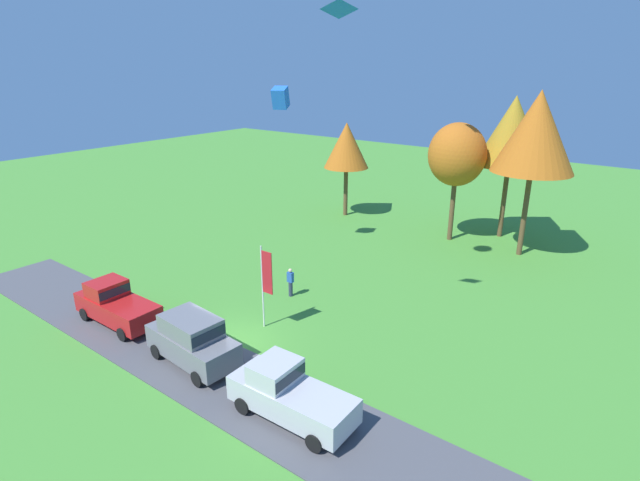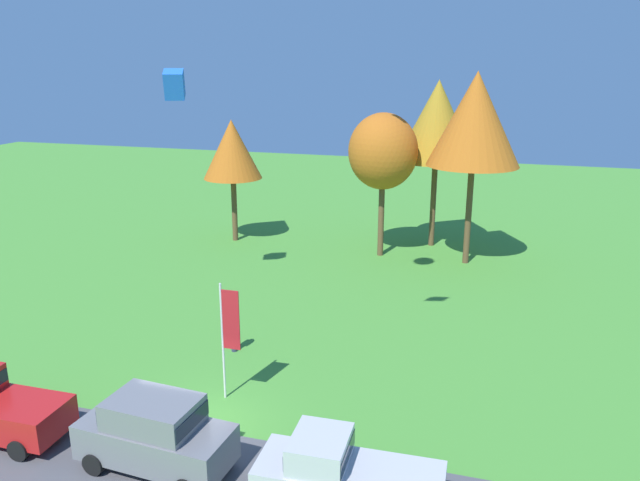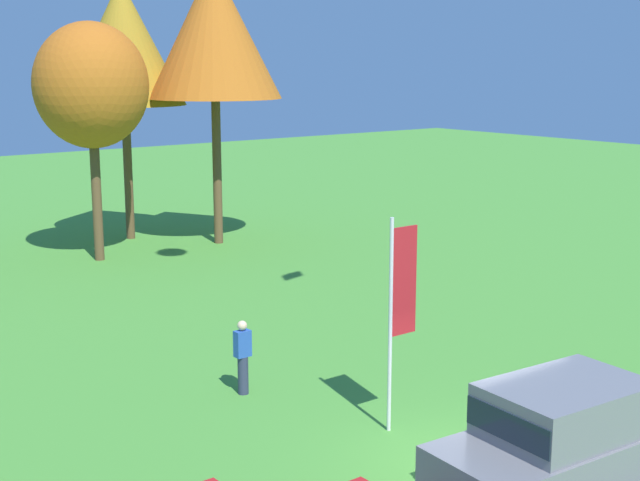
{
  "view_description": "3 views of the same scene",
  "coord_description": "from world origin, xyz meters",
  "px_view_note": "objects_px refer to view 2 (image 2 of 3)",
  "views": [
    {
      "loc": [
        15.99,
        -14.11,
        12.76
      ],
      "look_at": [
        1.3,
        5.23,
        4.08
      ],
      "focal_mm": 28.0,
      "sensor_mm": 36.0,
      "label": 1
    },
    {
      "loc": [
        9.01,
        -16.14,
        11.8
      ],
      "look_at": [
        2.73,
        5.15,
        5.31
      ],
      "focal_mm": 35.0,
      "sensor_mm": 36.0,
      "label": 2
    },
    {
      "loc": [
        -11.53,
        -10.34,
        7.38
      ],
      "look_at": [
        1.53,
        6.35,
        3.09
      ],
      "focal_mm": 50.0,
      "sensor_mm": 36.0,
      "label": 3
    }
  ],
  "objects_px": {
    "car_suv_near_entrance": "(155,431)",
    "tree_far_right": "(437,121)",
    "flag_banner": "(228,327)",
    "kite_box_near_flag": "(174,84)",
    "car_pickup_far_end": "(342,475)",
    "person_watching_sky": "(234,332)",
    "tree_lone_near": "(232,150)",
    "tree_far_left": "(475,119)",
    "tree_center_back": "(383,152)"
  },
  "relations": [
    {
      "from": "person_watching_sky",
      "to": "tree_far_left",
      "type": "relative_size",
      "value": 0.15
    },
    {
      "from": "car_pickup_far_end",
      "to": "tree_lone_near",
      "type": "bearing_deg",
      "value": 119.91
    },
    {
      "from": "person_watching_sky",
      "to": "tree_lone_near",
      "type": "distance_m",
      "value": 17.63
    },
    {
      "from": "tree_far_right",
      "to": "car_pickup_far_end",
      "type": "bearing_deg",
      "value": -88.57
    },
    {
      "from": "flag_banner",
      "to": "kite_box_near_flag",
      "type": "bearing_deg",
      "value": 126.38
    },
    {
      "from": "car_pickup_far_end",
      "to": "kite_box_near_flag",
      "type": "bearing_deg",
      "value": 131.6
    },
    {
      "from": "tree_lone_near",
      "to": "tree_center_back",
      "type": "height_order",
      "value": "tree_center_back"
    },
    {
      "from": "car_suv_near_entrance",
      "to": "car_pickup_far_end",
      "type": "bearing_deg",
      "value": -1.55
    },
    {
      "from": "tree_center_back",
      "to": "tree_far_right",
      "type": "distance_m",
      "value": 4.45
    },
    {
      "from": "car_suv_near_entrance",
      "to": "tree_far_left",
      "type": "height_order",
      "value": "tree_far_left"
    },
    {
      "from": "tree_lone_near",
      "to": "flag_banner",
      "type": "height_order",
      "value": "tree_lone_near"
    },
    {
      "from": "car_suv_near_entrance",
      "to": "person_watching_sky",
      "type": "distance_m",
      "value": 7.96
    },
    {
      "from": "car_pickup_far_end",
      "to": "tree_far_left",
      "type": "relative_size",
      "value": 0.45
    },
    {
      "from": "car_suv_near_entrance",
      "to": "flag_banner",
      "type": "bearing_deg",
      "value": 84.49
    },
    {
      "from": "car_pickup_far_end",
      "to": "tree_far_left",
      "type": "xyz_separation_m",
      "value": [
        1.77,
        22.88,
        7.4
      ]
    },
    {
      "from": "tree_far_right",
      "to": "tree_far_left",
      "type": "bearing_deg",
      "value": -52.17
    },
    {
      "from": "person_watching_sky",
      "to": "tree_lone_near",
      "type": "xyz_separation_m",
      "value": [
        -6.76,
        15.42,
        5.24
      ]
    },
    {
      "from": "car_suv_near_entrance",
      "to": "flag_banner",
      "type": "height_order",
      "value": "flag_banner"
    },
    {
      "from": "car_pickup_far_end",
      "to": "car_suv_near_entrance",
      "type": "bearing_deg",
      "value": 178.45
    },
    {
      "from": "car_suv_near_entrance",
      "to": "tree_far_right",
      "type": "xyz_separation_m",
      "value": [
        5.06,
        25.84,
        6.76
      ]
    },
    {
      "from": "car_suv_near_entrance",
      "to": "tree_lone_near",
      "type": "height_order",
      "value": "tree_lone_near"
    },
    {
      "from": "car_suv_near_entrance",
      "to": "tree_center_back",
      "type": "distance_m",
      "value": 23.45
    },
    {
      "from": "flag_banner",
      "to": "tree_far_left",
      "type": "bearing_deg",
      "value": 68.98
    },
    {
      "from": "tree_far_left",
      "to": "tree_center_back",
      "type": "bearing_deg",
      "value": 179.52
    },
    {
      "from": "tree_center_back",
      "to": "car_suv_near_entrance",
      "type": "bearing_deg",
      "value": -95.67
    },
    {
      "from": "car_suv_near_entrance",
      "to": "kite_box_near_flag",
      "type": "bearing_deg",
      "value": 114.43
    },
    {
      "from": "car_pickup_far_end",
      "to": "person_watching_sky",
      "type": "distance_m",
      "value": 10.49
    },
    {
      "from": "car_pickup_far_end",
      "to": "person_watching_sky",
      "type": "height_order",
      "value": "car_pickup_far_end"
    },
    {
      "from": "car_suv_near_entrance",
      "to": "flag_banner",
      "type": "relative_size",
      "value": 1.08
    },
    {
      "from": "person_watching_sky",
      "to": "kite_box_near_flag",
      "type": "relative_size",
      "value": 1.36
    },
    {
      "from": "person_watching_sky",
      "to": "tree_far_left",
      "type": "distance_m",
      "value": 18.73
    },
    {
      "from": "car_pickup_far_end",
      "to": "tree_lone_near",
      "type": "distance_m",
      "value": 27.53
    },
    {
      "from": "car_suv_near_entrance",
      "to": "tree_lone_near",
      "type": "bearing_deg",
      "value": 108.47
    },
    {
      "from": "car_pickup_far_end",
      "to": "tree_center_back",
      "type": "relative_size",
      "value": 0.58
    },
    {
      "from": "tree_far_left",
      "to": "flag_banner",
      "type": "xyz_separation_m",
      "value": [
        -7.06,
        -18.37,
        -5.72
      ]
    },
    {
      "from": "tree_center_back",
      "to": "flag_banner",
      "type": "height_order",
      "value": "tree_center_back"
    },
    {
      "from": "tree_center_back",
      "to": "kite_box_near_flag",
      "type": "bearing_deg",
      "value": -129.23
    },
    {
      "from": "tree_far_left",
      "to": "kite_box_near_flag",
      "type": "relative_size",
      "value": 8.9
    },
    {
      "from": "kite_box_near_flag",
      "to": "tree_far_right",
      "type": "bearing_deg",
      "value": 50.02
    },
    {
      "from": "car_suv_near_entrance",
      "to": "kite_box_near_flag",
      "type": "xyz_separation_m",
      "value": [
        -5.84,
        12.85,
        9.35
      ]
    },
    {
      "from": "car_pickup_far_end",
      "to": "kite_box_near_flag",
      "type": "xyz_separation_m",
      "value": [
        -11.54,
        13.0,
        9.54
      ]
    },
    {
      "from": "person_watching_sky",
      "to": "tree_far_right",
      "type": "distance_m",
      "value": 20.27
    },
    {
      "from": "tree_far_right",
      "to": "tree_lone_near",
      "type": "bearing_deg",
      "value": -168.84
    },
    {
      "from": "tree_lone_near",
      "to": "tree_far_left",
      "type": "height_order",
      "value": "tree_far_left"
    },
    {
      "from": "tree_lone_near",
      "to": "tree_far_left",
      "type": "bearing_deg",
      "value": -2.19
    },
    {
      "from": "tree_center_back",
      "to": "flag_banner",
      "type": "relative_size",
      "value": 2.0
    },
    {
      "from": "car_pickup_far_end",
      "to": "person_watching_sky",
      "type": "relative_size",
      "value": 2.95
    },
    {
      "from": "car_suv_near_entrance",
      "to": "tree_lone_near",
      "type": "relative_size",
      "value": 0.59
    },
    {
      "from": "car_pickup_far_end",
      "to": "tree_far_right",
      "type": "distance_m",
      "value": 26.92
    },
    {
      "from": "car_suv_near_entrance",
      "to": "tree_center_back",
      "type": "height_order",
      "value": "tree_center_back"
    }
  ]
}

